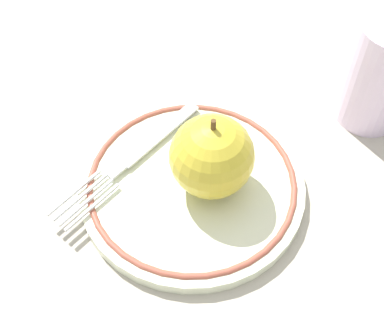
{
  "coord_description": "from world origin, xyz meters",
  "views": [
    {
      "loc": [
        0.17,
        0.22,
        0.42
      ],
      "look_at": [
        -0.02,
        0.01,
        0.04
      ],
      "focal_mm": 50.0,
      "sensor_mm": 36.0,
      "label": 1
    }
  ],
  "objects_px": {
    "fork": "(135,156)",
    "apple_red_whole": "(212,156)",
    "plate": "(192,185)",
    "drinking_glass": "(381,74)"
  },
  "relations": [
    {
      "from": "apple_red_whole",
      "to": "plate",
      "type": "bearing_deg",
      "value": -42.65
    },
    {
      "from": "plate",
      "to": "apple_red_whole",
      "type": "xyz_separation_m",
      "value": [
        -0.01,
        0.01,
        0.05
      ]
    },
    {
      "from": "plate",
      "to": "fork",
      "type": "xyz_separation_m",
      "value": [
        0.02,
        -0.06,
        0.01
      ]
    },
    {
      "from": "fork",
      "to": "drinking_glass",
      "type": "distance_m",
      "value": 0.25
    },
    {
      "from": "fork",
      "to": "drinking_glass",
      "type": "xyz_separation_m",
      "value": [
        -0.23,
        0.1,
        0.04
      ]
    },
    {
      "from": "apple_red_whole",
      "to": "drinking_glass",
      "type": "xyz_separation_m",
      "value": [
        -0.19,
        0.03,
        0.0
      ]
    },
    {
      "from": "apple_red_whole",
      "to": "fork",
      "type": "relative_size",
      "value": 0.46
    },
    {
      "from": "apple_red_whole",
      "to": "fork",
      "type": "height_order",
      "value": "apple_red_whole"
    },
    {
      "from": "fork",
      "to": "apple_red_whole",
      "type": "bearing_deg",
      "value": 109.76
    },
    {
      "from": "fork",
      "to": "drinking_glass",
      "type": "relative_size",
      "value": 1.63
    }
  ]
}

